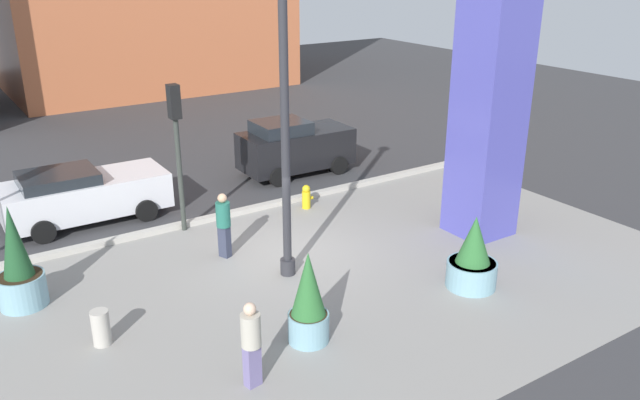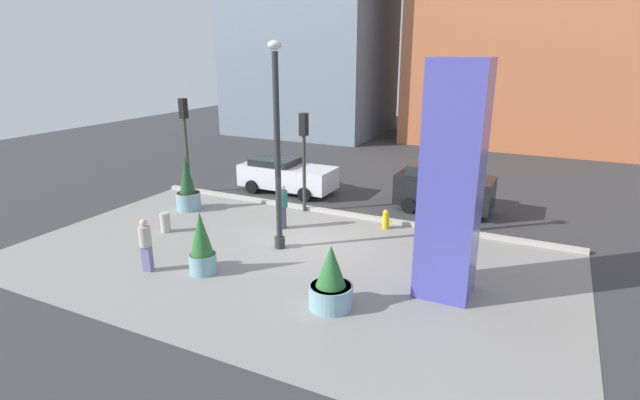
% 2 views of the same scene
% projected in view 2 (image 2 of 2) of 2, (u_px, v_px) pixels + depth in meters
% --- Properties ---
extents(ground_plane, '(60.00, 60.00, 0.00)m').
position_uv_depth(ground_plane, '(350.00, 209.00, 20.69)').
color(ground_plane, '#38383A').
extents(plaza_pavement, '(18.00, 10.00, 0.02)m').
position_uv_depth(plaza_pavement, '(278.00, 262.00, 15.55)').
color(plaza_pavement, gray).
rests_on(plaza_pavement, ground_plane).
extents(curb_strip, '(18.00, 0.24, 0.16)m').
position_uv_depth(curb_strip, '(342.00, 213.00, 19.91)').
color(curb_strip, '#B7B2A8').
rests_on(curb_strip, ground_plane).
extents(lamp_post, '(0.44, 0.44, 6.80)m').
position_uv_depth(lamp_post, '(277.00, 153.00, 15.68)').
color(lamp_post, '#2D2D33').
rests_on(lamp_post, ground_plane).
extents(art_pillar_blue, '(1.47, 1.47, 6.36)m').
position_uv_depth(art_pillar_blue, '(452.00, 183.00, 12.72)').
color(art_pillar_blue, '#4C4CAD').
rests_on(art_pillar_blue, ground_plane).
extents(potted_plant_mid_plaza, '(1.02, 1.02, 2.37)m').
position_uv_depth(potted_plant_mid_plaza, '(188.00, 189.00, 20.40)').
color(potted_plant_mid_plaza, '#7AA8B7').
rests_on(potted_plant_mid_plaza, ground_plane).
extents(potted_plant_curbside, '(0.83, 0.83, 1.96)m').
position_uv_depth(potted_plant_curbside, '(202.00, 245.00, 14.56)').
color(potted_plant_curbside, '#7AA8B7').
rests_on(potted_plant_curbside, ground_plane).
extents(potted_plant_near_right, '(1.16, 1.16, 1.77)m').
position_uv_depth(potted_plant_near_right, '(331.00, 283.00, 12.63)').
color(potted_plant_near_right, '#7AA8B7').
rests_on(potted_plant_near_right, ground_plane).
extents(fire_hydrant, '(0.36, 0.26, 0.75)m').
position_uv_depth(fire_hydrant, '(386.00, 219.00, 18.35)').
color(fire_hydrant, gold).
rests_on(fire_hydrant, ground_plane).
extents(concrete_bollard, '(0.36, 0.36, 0.75)m').
position_uv_depth(concrete_bollard, '(165.00, 222.00, 18.01)').
color(concrete_bollard, '#B2ADA3').
rests_on(concrete_bollard, ground_plane).
extents(traffic_light_far_side, '(0.28, 0.42, 4.11)m').
position_uv_depth(traffic_light_far_side, '(304.00, 146.00, 19.63)').
color(traffic_light_far_side, '#333833').
rests_on(traffic_light_far_side, ground_plane).
extents(traffic_light_corner, '(0.28, 0.42, 4.41)m').
position_uv_depth(traffic_light_corner, '(185.00, 130.00, 22.25)').
color(traffic_light_corner, '#333833').
rests_on(traffic_light_corner, ground_plane).
extents(car_far_lane, '(4.56, 2.14, 1.59)m').
position_uv_depth(car_far_lane, '(286.00, 175.00, 22.98)').
color(car_far_lane, silver).
rests_on(car_far_lane, ground_plane).
extents(car_intersection, '(3.93, 2.06, 1.95)m').
position_uv_depth(car_intersection, '(443.00, 189.00, 20.19)').
color(car_intersection, black).
rests_on(car_intersection, ground_plane).
extents(pedestrian_crossing, '(0.47, 0.47, 1.72)m').
position_uv_depth(pedestrian_crossing, '(283.00, 204.00, 18.20)').
color(pedestrian_crossing, '#33384C').
rests_on(pedestrian_crossing, ground_plane).
extents(pedestrian_by_curb, '(0.42, 0.42, 1.69)m').
position_uv_depth(pedestrian_by_curb, '(146.00, 243.00, 14.66)').
color(pedestrian_by_curb, slate).
rests_on(pedestrian_by_curb, ground_plane).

